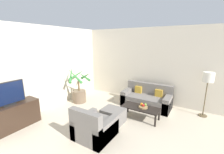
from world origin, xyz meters
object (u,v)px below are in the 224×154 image
(coffee_table, at_px, (140,109))
(potted_palm, at_px, (79,91))
(television, at_px, (7,94))
(ottoman, at_px, (113,115))
(floor_lamp, at_px, (208,80))
(fruit_bowl, at_px, (143,107))
(orange_fruit, at_px, (142,104))
(armchair, at_px, (94,128))
(apple_green, at_px, (145,105))
(sofa_loveseat, at_px, (147,99))
(tv_console, at_px, (11,117))
(apple_red, at_px, (143,105))

(coffee_table, bearing_deg, potted_palm, 179.93)
(television, bearing_deg, ottoman, 39.03)
(floor_lamp, height_order, fruit_bowl, floor_lamp)
(orange_fruit, height_order, armchair, armchair)
(apple_green, height_order, ottoman, apple_green)
(floor_lamp, distance_m, orange_fruit, 2.03)
(floor_lamp, bearing_deg, sofa_loveseat, -172.66)
(ottoman, bearing_deg, tv_console, -141.02)
(coffee_table, bearing_deg, armchair, -112.90)
(tv_console, bearing_deg, ottoman, 38.98)
(floor_lamp, bearing_deg, television, -141.13)
(potted_palm, relative_size, orange_fruit, 16.74)
(ottoman, bearing_deg, fruit_bowl, 41.96)
(floor_lamp, bearing_deg, fruit_bowl, -142.77)
(television, relative_size, ottoman, 1.33)
(television, height_order, apple_green, television)
(tv_console, bearing_deg, coffee_table, 40.36)
(orange_fruit, relative_size, armchair, 0.10)
(tv_console, bearing_deg, floor_lamp, 38.85)
(apple_red, xyz_separation_m, ottoman, (-0.65, -0.58, -0.24))
(potted_palm, bearing_deg, armchair, -37.98)
(tv_console, distance_m, coffee_table, 3.45)
(apple_green, relative_size, orange_fruit, 0.97)
(coffee_table, relative_size, fruit_bowl, 4.19)
(floor_lamp, relative_size, apple_green, 17.72)
(tv_console, bearing_deg, orange_fruit, 41.03)
(potted_palm, xyz_separation_m, orange_fruit, (2.41, 0.06, 0.02))
(tv_console, xyz_separation_m, apple_green, (2.74, 2.32, 0.10))
(sofa_loveseat, height_order, coffee_table, sofa_loveseat)
(tv_console, xyz_separation_m, apple_red, (2.70, 2.24, 0.10))
(apple_green, relative_size, armchair, 0.09)
(floor_lamp, relative_size, fruit_bowl, 5.29)
(coffee_table, bearing_deg, sofa_loveseat, 98.23)
(sofa_loveseat, bearing_deg, ottoman, -106.45)
(armchair, bearing_deg, sofa_loveseat, 78.84)
(television, distance_m, coffee_table, 3.51)
(apple_red, bearing_deg, armchair, -115.34)
(floor_lamp, distance_m, fruit_bowl, 2.03)
(television, distance_m, apple_red, 3.55)
(floor_lamp, xyz_separation_m, orange_fruit, (-1.56, -1.09, -0.70))
(television, distance_m, potted_palm, 2.31)
(floor_lamp, relative_size, coffee_table, 1.26)
(coffee_table, distance_m, armchair, 1.53)
(ottoman, bearing_deg, apple_green, 43.78)
(sofa_loveseat, bearing_deg, coffee_table, -81.77)
(floor_lamp, height_order, apple_red, floor_lamp)
(tv_console, height_order, floor_lamp, floor_lamp)
(orange_fruit, bearing_deg, potted_palm, -178.64)
(sofa_loveseat, distance_m, orange_fruit, 0.90)
(sofa_loveseat, relative_size, ottoman, 2.70)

